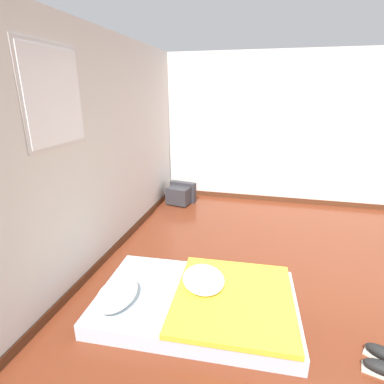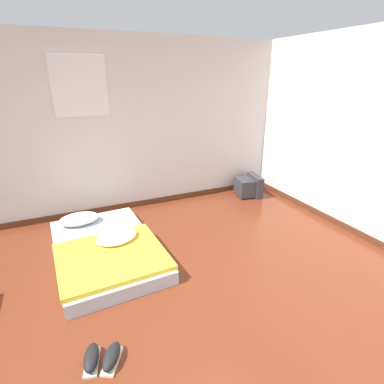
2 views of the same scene
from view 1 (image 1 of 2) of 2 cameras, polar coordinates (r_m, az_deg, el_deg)
name	(u,v)px [view 1 (image 1 of 2)]	position (r m, az deg, el deg)	size (l,w,h in m)	color
ground_plane	(377,311)	(3.47, 31.80, -18.78)	(20.00, 20.00, 0.00)	maroon
wall_back	(80,160)	(3.25, -20.49, 5.82)	(8.07, 0.08, 2.60)	silver
wall_right	(335,133)	(5.65, 25.63, 10.12)	(0.08, 8.23, 2.60)	silver
mattress_bed	(197,300)	(2.95, 1.01, -19.88)	(1.21, 1.87, 0.30)	silver
crt_tv	(180,194)	(5.44, -2.23, -0.36)	(0.46, 0.50, 0.37)	#333338
sneaker_pair	(383,361)	(2.91, 32.66, -25.54)	(0.34, 0.33, 0.10)	silver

